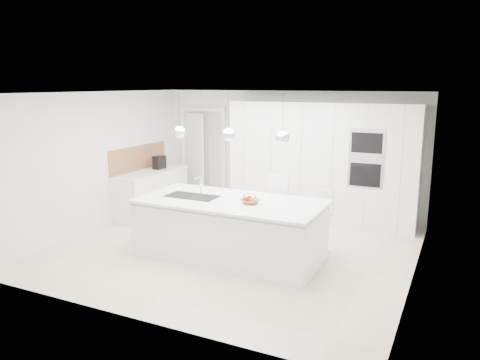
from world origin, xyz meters
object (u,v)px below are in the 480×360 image
at_px(espresso_machine, 159,162).
at_px(bar_stool_left, 275,212).
at_px(bar_stool_right, 322,222).
at_px(island_base, 229,230).
at_px(fruit_bowl, 250,201).

relative_size(espresso_machine, bar_stool_left, 0.24).
bearing_deg(bar_stool_right, bar_stool_left, -162.03).
xyz_separation_m(island_base, bar_stool_right, (1.21, 0.86, 0.06)).
height_order(espresso_machine, bar_stool_right, espresso_machine).
bearing_deg(bar_stool_left, espresso_machine, 168.25).
bearing_deg(bar_stool_right, island_base, -132.17).
xyz_separation_m(bar_stool_left, bar_stool_right, (0.78, 0.07, -0.09)).
height_order(island_base, bar_stool_left, bar_stool_left).
xyz_separation_m(fruit_bowl, espresso_machine, (-2.89, 1.79, 0.10)).
relative_size(fruit_bowl, espresso_machine, 1.02).
xyz_separation_m(fruit_bowl, bar_stool_left, (0.08, 0.79, -0.35)).
bearing_deg(espresso_machine, bar_stool_right, -6.68).
bearing_deg(bar_stool_left, bar_stool_right, 12.21).
bearing_deg(island_base, fruit_bowl, -0.80).
bearing_deg(island_base, bar_stool_right, 35.27).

